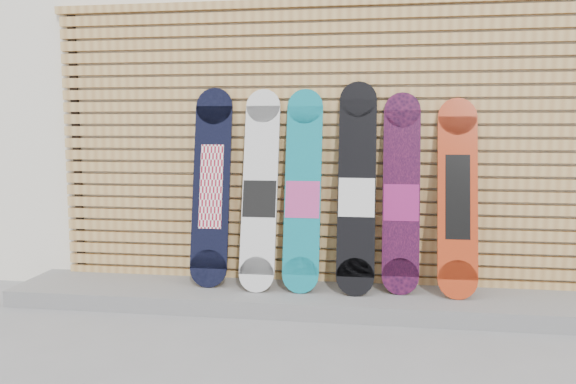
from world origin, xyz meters
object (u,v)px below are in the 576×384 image
object	(u,v)px
snowboard_2	(303,191)
snowboard_3	(357,188)
snowboard_1	(260,190)
snowboard_0	(211,187)
snowboard_5	(458,197)
snowboard_4	(401,194)

from	to	relation	value
snowboard_2	snowboard_3	distance (m)	0.40
snowboard_1	snowboard_3	distance (m)	0.72
snowboard_3	snowboard_0	bearing A→B (deg)	178.29
snowboard_3	snowboard_2	bearing A→B (deg)	179.15
snowboard_3	snowboard_5	distance (m)	0.72
snowboard_2	snowboard_3	world-z (taller)	snowboard_3
snowboard_4	snowboard_3	bearing A→B (deg)	-172.93
snowboard_0	snowboard_2	world-z (taller)	snowboard_0
snowboard_2	snowboard_5	bearing A→B (deg)	0.40
snowboard_2	snowboard_3	size ratio (longest dim) A/B	0.97
snowboard_0	snowboard_1	xyz separation A→B (m)	(0.39, -0.04, -0.02)
snowboard_2	snowboard_4	distance (m)	0.73
snowboard_0	snowboard_1	size ratio (longest dim) A/B	1.01
snowboard_0	snowboard_4	world-z (taller)	snowboard_0
snowboard_3	snowboard_4	world-z (taller)	snowboard_3
snowboard_1	snowboard_3	world-z (taller)	snowboard_3
snowboard_1	snowboard_2	xyz separation A→B (m)	(0.32, 0.01, -0.00)
snowboard_4	snowboard_2	bearing A→B (deg)	-177.28
snowboard_2	snowboard_4	size ratio (longest dim) A/B	1.02
snowboard_0	snowboard_2	size ratio (longest dim) A/B	1.01
snowboard_1	snowboard_5	distance (m)	1.45
snowboard_1	snowboard_5	bearing A→B (deg)	0.76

